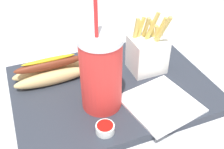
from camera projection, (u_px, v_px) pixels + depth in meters
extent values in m
cube|color=silver|center=(112.00, 94.00, 0.66)|extent=(2.40, 2.40, 0.02)
cube|color=#2D333D|center=(112.00, 88.00, 0.65)|extent=(0.45, 0.33, 0.02)
cylinder|color=red|center=(101.00, 75.00, 0.54)|extent=(0.08, 0.08, 0.15)
cylinder|color=white|center=(100.00, 38.00, 0.49)|extent=(0.09, 0.09, 0.01)
cylinder|color=red|center=(96.00, 14.00, 0.46)|extent=(0.01, 0.01, 0.10)
cube|color=white|center=(147.00, 54.00, 0.66)|extent=(0.08, 0.07, 0.09)
cube|color=#E5C660|center=(146.00, 28.00, 0.62)|extent=(0.01, 0.04, 0.07)
cube|color=#E5C660|center=(136.00, 34.00, 0.64)|extent=(0.03, 0.01, 0.06)
cube|color=#E5C660|center=(161.00, 31.00, 0.61)|extent=(0.02, 0.04, 0.09)
cube|color=#E5C660|center=(139.00, 32.00, 0.64)|extent=(0.03, 0.01, 0.07)
cube|color=#E5C660|center=(159.00, 31.00, 0.63)|extent=(0.02, 0.02, 0.08)
cube|color=#E5C660|center=(153.00, 33.00, 0.64)|extent=(0.02, 0.02, 0.07)
cube|color=#E5C660|center=(136.00, 31.00, 0.63)|extent=(0.01, 0.01, 0.06)
cube|color=#E5C660|center=(157.00, 35.00, 0.62)|extent=(0.02, 0.01, 0.06)
cube|color=#E5C660|center=(152.00, 28.00, 0.62)|extent=(0.03, 0.02, 0.08)
ellipsoid|color=#DBB775|center=(50.00, 70.00, 0.66)|extent=(0.17, 0.03, 0.03)
ellipsoid|color=#DBB775|center=(52.00, 78.00, 0.64)|extent=(0.17, 0.03, 0.03)
ellipsoid|color=maroon|center=(49.00, 65.00, 0.63)|extent=(0.16, 0.03, 0.02)
ellipsoid|color=gold|center=(49.00, 60.00, 0.62)|extent=(0.12, 0.01, 0.01)
cylinder|color=white|center=(96.00, 80.00, 0.64)|extent=(0.03, 0.03, 0.02)
cylinder|color=#B2140F|center=(96.00, 77.00, 0.63)|extent=(0.03, 0.03, 0.01)
cylinder|color=white|center=(133.00, 45.00, 0.77)|extent=(0.03, 0.03, 0.02)
cylinder|color=#B2140F|center=(133.00, 42.00, 0.76)|extent=(0.03, 0.03, 0.01)
cylinder|color=white|center=(105.00, 129.00, 0.52)|extent=(0.04, 0.04, 0.02)
cylinder|color=#B2140F|center=(105.00, 126.00, 0.52)|extent=(0.03, 0.03, 0.01)
cube|color=white|center=(161.00, 104.00, 0.59)|extent=(0.16, 0.16, 0.00)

